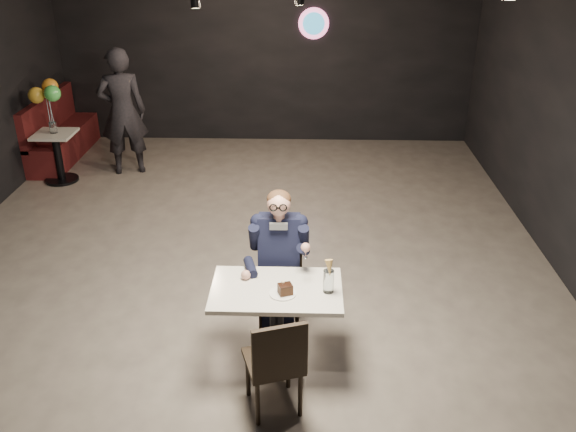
{
  "coord_description": "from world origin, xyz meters",
  "views": [
    {
      "loc": [
        0.7,
        -5.87,
        3.53
      ],
      "look_at": [
        0.55,
        -0.95,
        1.13
      ],
      "focal_mm": 38.0,
      "sensor_mm": 36.0,
      "label": 1
    }
  ],
  "objects_px": {
    "seated_man": "(279,258)",
    "side_table": "(59,159)",
    "chair_far": "(280,282)",
    "sundae_glass": "(329,281)",
    "main_table": "(277,325)",
    "booth_bench": "(62,128)",
    "passerby": "(123,112)",
    "balloon_vase": "(53,128)",
    "chair_near": "(273,359)"
  },
  "relations": [
    {
      "from": "seated_man",
      "to": "side_table",
      "type": "height_order",
      "value": "seated_man"
    },
    {
      "from": "chair_far",
      "to": "sundae_glass",
      "type": "height_order",
      "value": "sundae_glass"
    },
    {
      "from": "main_table",
      "to": "side_table",
      "type": "distance_m",
      "value": 5.28
    },
    {
      "from": "seated_man",
      "to": "booth_bench",
      "type": "height_order",
      "value": "seated_man"
    },
    {
      "from": "main_table",
      "to": "passerby",
      "type": "xyz_separation_m",
      "value": [
        -2.51,
        4.43,
        0.58
      ]
    },
    {
      "from": "sundae_glass",
      "to": "balloon_vase",
      "type": "bearing_deg",
      "value": 133.5
    },
    {
      "from": "chair_far",
      "to": "side_table",
      "type": "xyz_separation_m",
      "value": [
        -3.42,
        3.47,
        -0.11
      ]
    },
    {
      "from": "sundae_glass",
      "to": "passerby",
      "type": "xyz_separation_m",
      "value": [
        -2.94,
        4.46,
        0.1
      ]
    },
    {
      "from": "main_table",
      "to": "side_table",
      "type": "xyz_separation_m",
      "value": [
        -3.42,
        4.02,
        -0.03
      ]
    },
    {
      "from": "booth_bench",
      "to": "balloon_vase",
      "type": "relative_size",
      "value": 12.72
    },
    {
      "from": "sundae_glass",
      "to": "seated_man",
      "type": "bearing_deg",
      "value": 126.37
    },
    {
      "from": "seated_man",
      "to": "balloon_vase",
      "type": "relative_size",
      "value": 9.08
    },
    {
      "from": "chair_far",
      "to": "chair_near",
      "type": "distance_m",
      "value": 1.11
    },
    {
      "from": "seated_man",
      "to": "sundae_glass",
      "type": "height_order",
      "value": "seated_man"
    },
    {
      "from": "balloon_vase",
      "to": "side_table",
      "type": "bearing_deg",
      "value": 0.0
    },
    {
      "from": "side_table",
      "to": "passerby",
      "type": "relative_size",
      "value": 0.36
    },
    {
      "from": "main_table",
      "to": "seated_man",
      "type": "relative_size",
      "value": 0.76
    },
    {
      "from": "seated_man",
      "to": "passerby",
      "type": "distance_m",
      "value": 4.62
    },
    {
      "from": "chair_near",
      "to": "main_table",
      "type": "bearing_deg",
      "value": 72.29
    },
    {
      "from": "main_table",
      "to": "booth_bench",
      "type": "xyz_separation_m",
      "value": [
        -3.72,
        5.02,
        0.13
      ]
    },
    {
      "from": "chair_near",
      "to": "side_table",
      "type": "relative_size",
      "value": 1.33
    },
    {
      "from": "sundae_glass",
      "to": "balloon_vase",
      "type": "xyz_separation_m",
      "value": [
        -3.85,
        4.06,
        -0.02
      ]
    },
    {
      "from": "seated_man",
      "to": "passerby",
      "type": "height_order",
      "value": "passerby"
    },
    {
      "from": "chair_far",
      "to": "balloon_vase",
      "type": "bearing_deg",
      "value": 134.56
    },
    {
      "from": "seated_man",
      "to": "sundae_glass",
      "type": "xyz_separation_m",
      "value": [
        0.43,
        -0.59,
        0.13
      ]
    },
    {
      "from": "main_table",
      "to": "seated_man",
      "type": "height_order",
      "value": "seated_man"
    },
    {
      "from": "main_table",
      "to": "seated_man",
      "type": "bearing_deg",
      "value": 90.0
    },
    {
      "from": "chair_near",
      "to": "booth_bench",
      "type": "height_order",
      "value": "booth_bench"
    },
    {
      "from": "chair_far",
      "to": "sundae_glass",
      "type": "distance_m",
      "value": 0.83
    },
    {
      "from": "chair_near",
      "to": "passerby",
      "type": "bearing_deg",
      "value": 98.96
    },
    {
      "from": "chair_near",
      "to": "sundae_glass",
      "type": "xyz_separation_m",
      "value": [
        0.43,
        0.53,
        0.39
      ]
    },
    {
      "from": "main_table",
      "to": "side_table",
      "type": "bearing_deg",
      "value": 130.37
    },
    {
      "from": "main_table",
      "to": "chair_far",
      "type": "height_order",
      "value": "chair_far"
    },
    {
      "from": "sundae_glass",
      "to": "chair_far",
      "type": "bearing_deg",
      "value": 126.37
    },
    {
      "from": "chair_far",
      "to": "side_table",
      "type": "bearing_deg",
      "value": 134.56
    },
    {
      "from": "chair_far",
      "to": "booth_bench",
      "type": "xyz_separation_m",
      "value": [
        -3.72,
        4.47,
        0.04
      ]
    },
    {
      "from": "chair_far",
      "to": "sundae_glass",
      "type": "xyz_separation_m",
      "value": [
        0.43,
        -0.59,
        0.39
      ]
    },
    {
      "from": "booth_bench",
      "to": "main_table",
      "type": "bearing_deg",
      "value": -53.48
    },
    {
      "from": "balloon_vase",
      "to": "chair_far",
      "type": "bearing_deg",
      "value": -45.44
    },
    {
      "from": "side_table",
      "to": "chair_far",
      "type": "bearing_deg",
      "value": -45.44
    },
    {
      "from": "balloon_vase",
      "to": "main_table",
      "type": "bearing_deg",
      "value": -49.63
    },
    {
      "from": "chair_near",
      "to": "balloon_vase",
      "type": "distance_m",
      "value": 5.73
    },
    {
      "from": "booth_bench",
      "to": "passerby",
      "type": "xyz_separation_m",
      "value": [
        1.21,
        -0.6,
        0.45
      ]
    },
    {
      "from": "main_table",
      "to": "balloon_vase",
      "type": "distance_m",
      "value": 5.3
    },
    {
      "from": "seated_man",
      "to": "sundae_glass",
      "type": "distance_m",
      "value": 0.74
    },
    {
      "from": "sundae_glass",
      "to": "side_table",
      "type": "bearing_deg",
      "value": 133.5
    },
    {
      "from": "seated_man",
      "to": "chair_near",
      "type": "bearing_deg",
      "value": -90.0
    },
    {
      "from": "seated_man",
      "to": "sundae_glass",
      "type": "relative_size",
      "value": 7.16
    },
    {
      "from": "sundae_glass",
      "to": "passerby",
      "type": "bearing_deg",
      "value": 123.36
    },
    {
      "from": "chair_far",
      "to": "balloon_vase",
      "type": "relative_size",
      "value": 5.8
    }
  ]
}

